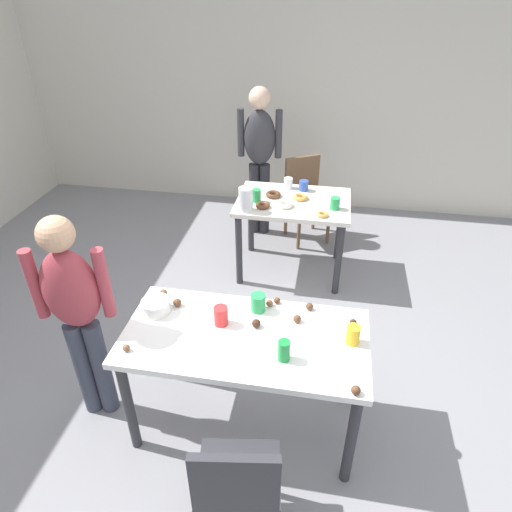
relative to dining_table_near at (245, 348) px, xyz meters
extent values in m
plane|color=gray|center=(-0.12, 0.16, -0.65)|extent=(6.40, 6.40, 0.00)
cube|color=beige|center=(-0.12, 3.36, 0.65)|extent=(6.40, 0.10, 2.60)
cube|color=white|center=(0.00, 0.00, 0.08)|extent=(1.39, 0.70, 0.04)
cylinder|color=#2D2D33|center=(-0.64, -0.29, -0.30)|extent=(0.06, 0.06, 0.71)
cylinder|color=#2D2D33|center=(0.64, -0.29, -0.30)|extent=(0.06, 0.06, 0.71)
cylinder|color=#2D2D33|center=(-0.64, 0.29, -0.30)|extent=(0.06, 0.06, 0.71)
cylinder|color=#2D2D33|center=(0.64, 0.29, -0.30)|extent=(0.06, 0.06, 0.71)
cube|color=silver|center=(0.09, 1.79, 0.08)|extent=(1.01, 0.71, 0.04)
cylinder|color=#2D2D33|center=(-0.36, 1.50, -0.30)|extent=(0.06, 0.06, 0.71)
cylinder|color=#2D2D33|center=(0.53, 1.50, -0.30)|extent=(0.06, 0.06, 0.71)
cylinder|color=#2D2D33|center=(-0.36, 2.09, -0.30)|extent=(0.06, 0.06, 0.71)
cylinder|color=#2D2D33|center=(0.53, 2.09, -0.30)|extent=(0.06, 0.06, 0.71)
cube|color=#2D2D33|center=(0.09, -0.65, -0.22)|extent=(0.45, 0.45, 0.04)
cube|color=#2D2D33|center=(0.12, -0.83, 0.01)|extent=(0.38, 0.10, 0.42)
cylinder|color=#2D2D33|center=(-0.10, -0.50, -0.45)|extent=(0.04, 0.04, 0.41)
cylinder|color=#2D2D33|center=(0.24, -0.45, -0.45)|extent=(0.04, 0.04, 0.41)
cube|color=brown|center=(0.19, 2.43, -0.22)|extent=(0.55, 0.55, 0.04)
cube|color=brown|center=(0.10, 2.59, 0.01)|extent=(0.35, 0.22, 0.42)
cylinder|color=brown|center=(0.42, 2.37, -0.45)|extent=(0.04, 0.04, 0.41)
cylinder|color=brown|center=(0.13, 2.20, -0.45)|extent=(0.04, 0.04, 0.41)
cylinder|color=brown|center=(0.25, 2.66, -0.45)|extent=(0.04, 0.04, 0.41)
cylinder|color=brown|center=(-0.04, 2.49, -0.45)|extent=(0.04, 0.04, 0.41)
cylinder|color=#383D4C|center=(-1.03, -0.07, -0.29)|extent=(0.11, 0.11, 0.73)
cylinder|color=#383D4C|center=(-0.92, -0.05, -0.29)|extent=(0.11, 0.11, 0.73)
ellipsoid|color=#9E3842|center=(-0.98, -0.06, 0.34)|extent=(0.35, 0.26, 0.52)
sphere|color=tan|center=(-0.98, -0.06, 0.69)|extent=(0.20, 0.20, 0.20)
cylinder|color=#9E3842|center=(-1.16, -0.10, 0.38)|extent=(0.08, 0.08, 0.44)
cylinder|color=#9E3842|center=(-0.79, -0.02, 0.38)|extent=(0.08, 0.08, 0.44)
cylinder|color=#28282D|center=(-0.28, 2.50, -0.26)|extent=(0.11, 0.11, 0.79)
cylinder|color=#28282D|center=(-0.39, 2.50, -0.26)|extent=(0.11, 0.11, 0.79)
ellipsoid|color=#333338|center=(-0.34, 2.50, 0.42)|extent=(0.33, 0.21, 0.56)
sphere|color=beige|center=(-0.34, 2.50, 0.80)|extent=(0.21, 0.21, 0.21)
cylinder|color=#333338|center=(-0.15, 2.51, 0.46)|extent=(0.07, 0.07, 0.48)
cylinder|color=#333338|center=(-0.53, 2.49, 0.46)|extent=(0.07, 0.07, 0.48)
cylinder|color=white|center=(-0.57, 0.11, 0.14)|extent=(0.17, 0.17, 0.08)
cylinder|color=#198438|center=(0.24, -0.14, 0.16)|extent=(0.07, 0.07, 0.12)
cube|color=silver|center=(0.02, -0.25, 0.10)|extent=(0.17, 0.02, 0.01)
cylinder|color=green|center=(0.04, 0.23, 0.16)|extent=(0.09, 0.09, 0.11)
cylinder|color=red|center=(-0.15, 0.07, 0.16)|extent=(0.08, 0.08, 0.12)
cylinder|color=yellow|center=(0.60, 0.05, 0.15)|extent=(0.08, 0.08, 0.11)
sphere|color=brown|center=(0.34, 0.29, 0.12)|extent=(0.05, 0.05, 0.05)
sphere|color=brown|center=(-0.46, 0.18, 0.12)|extent=(0.05, 0.05, 0.05)
sphere|color=#3D2319|center=(0.22, -0.08, 0.12)|extent=(0.04, 0.04, 0.04)
sphere|color=brown|center=(0.28, 0.16, 0.12)|extent=(0.05, 0.05, 0.05)
sphere|color=#3D2319|center=(0.60, 0.19, 0.12)|extent=(0.04, 0.04, 0.04)
sphere|color=brown|center=(0.61, -0.31, 0.12)|extent=(0.05, 0.05, 0.05)
sphere|color=#3D2319|center=(0.05, 0.08, 0.12)|extent=(0.05, 0.05, 0.05)
sphere|color=brown|center=(0.10, 0.28, 0.12)|extent=(0.04, 0.04, 0.04)
sphere|color=#3D2319|center=(0.60, 0.12, 0.12)|extent=(0.04, 0.04, 0.04)
sphere|color=brown|center=(-0.61, -0.23, 0.12)|extent=(0.04, 0.04, 0.04)
sphere|color=brown|center=(0.14, 0.32, 0.12)|extent=(0.04, 0.04, 0.04)
sphere|color=brown|center=(-0.58, 0.26, 0.12)|extent=(0.05, 0.05, 0.05)
cylinder|color=white|center=(-0.29, 1.52, 0.20)|extent=(0.12, 0.12, 0.21)
cylinder|color=#3351B2|center=(0.16, 2.02, 0.15)|extent=(0.09, 0.09, 0.10)
cylinder|color=green|center=(0.46, 1.69, 0.15)|extent=(0.08, 0.08, 0.10)
cylinder|color=green|center=(-0.23, 1.71, 0.16)|extent=(0.08, 0.08, 0.12)
cylinder|color=white|center=(0.01, 2.05, 0.15)|extent=(0.08, 0.08, 0.10)
torus|color=white|center=(0.03, 1.66, 0.12)|extent=(0.14, 0.14, 0.04)
torus|color=brown|center=(-0.16, 1.61, 0.12)|extent=(0.13, 0.13, 0.04)
torus|color=gold|center=(0.36, 1.53, 0.11)|extent=(0.10, 0.10, 0.03)
torus|color=brown|center=(-0.10, 1.84, 0.12)|extent=(0.14, 0.14, 0.04)
torus|color=gold|center=(0.15, 1.83, 0.12)|extent=(0.13, 0.13, 0.04)
camera|label=1|loc=(0.39, -1.85, 1.85)|focal=31.52mm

